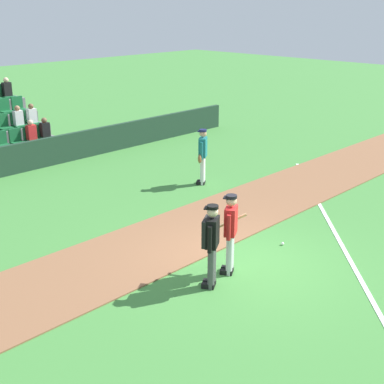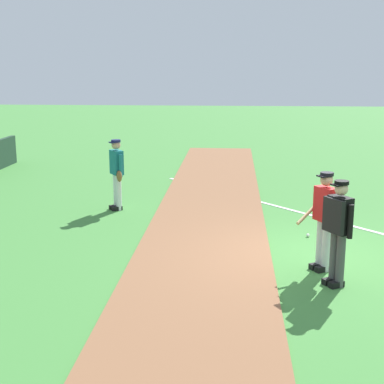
{
  "view_description": "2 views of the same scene",
  "coord_description": "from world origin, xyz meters",
  "px_view_note": "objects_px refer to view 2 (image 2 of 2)",
  "views": [
    {
      "loc": [
        -8.37,
        -6.6,
        5.45
      ],
      "look_at": [
        0.35,
        1.91,
        1.14
      ],
      "focal_mm": 50.43,
      "sensor_mm": 36.0,
      "label": 1
    },
    {
      "loc": [
        -10.02,
        1.58,
        3.55
      ],
      "look_at": [
        0.38,
        2.35,
        1.18
      ],
      "focal_mm": 52.4,
      "sensor_mm": 36.0,
      "label": 2
    }
  ],
  "objects_px": {
    "batter_red_jersey": "(324,217)",
    "baseball": "(308,235)",
    "umpire_home_plate": "(338,227)",
    "runner_teal_jersey": "(117,172)"
  },
  "relations": [
    {
      "from": "batter_red_jersey",
      "to": "baseball",
      "type": "relative_size",
      "value": 23.78
    },
    {
      "from": "batter_red_jersey",
      "to": "umpire_home_plate",
      "type": "distance_m",
      "value": 0.72
    },
    {
      "from": "batter_red_jersey",
      "to": "runner_teal_jersey",
      "type": "height_order",
      "value": "same"
    },
    {
      "from": "umpire_home_plate",
      "to": "baseball",
      "type": "distance_m",
      "value": 2.82
    },
    {
      "from": "baseball",
      "to": "batter_red_jersey",
      "type": "bearing_deg",
      "value": 179.83
    },
    {
      "from": "runner_teal_jersey",
      "to": "baseball",
      "type": "xyz_separation_m",
      "value": [
        -1.97,
        -4.47,
        -0.93
      ]
    },
    {
      "from": "runner_teal_jersey",
      "to": "umpire_home_plate",
      "type": "bearing_deg",
      "value": -135.27
    },
    {
      "from": "batter_red_jersey",
      "to": "baseball",
      "type": "distance_m",
      "value": 2.15
    },
    {
      "from": "batter_red_jersey",
      "to": "umpire_home_plate",
      "type": "xyz_separation_m",
      "value": [
        -0.71,
        -0.11,
        0.03
      ]
    },
    {
      "from": "baseball",
      "to": "umpire_home_plate",
      "type": "bearing_deg",
      "value": -177.74
    }
  ]
}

